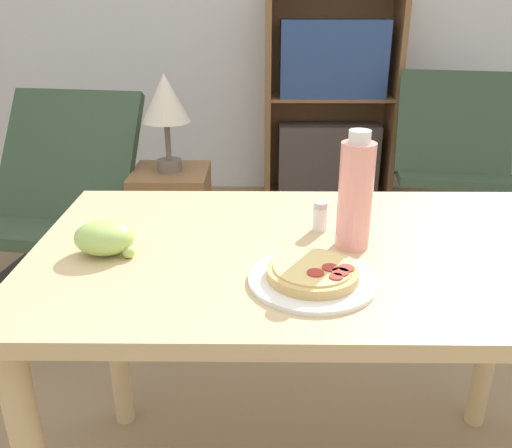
{
  "coord_description": "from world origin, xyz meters",
  "views": [
    {
      "loc": [
        -0.11,
        -1.13,
        1.29
      ],
      "look_at": [
        -0.12,
        -0.06,
        0.84
      ],
      "focal_mm": 38.0,
      "sensor_mm": 36.0,
      "label": 1
    }
  ],
  "objects_px": {
    "grape_bunch": "(105,238)",
    "bookshelf": "(330,106)",
    "salt_shaker": "(320,217)",
    "table_lamp": "(165,103)",
    "pizza_on_plate": "(313,276)",
    "lounge_chair_far": "(450,185)",
    "drink_bottle": "(355,194)",
    "lounge_chair_near": "(60,234)",
    "side_table": "(173,227)"
  },
  "relations": [
    {
      "from": "drink_bottle",
      "to": "lounge_chair_near",
      "type": "height_order",
      "value": "drink_bottle"
    },
    {
      "from": "salt_shaker",
      "to": "bookshelf",
      "type": "bearing_deg",
      "value": 82.53
    },
    {
      "from": "drink_bottle",
      "to": "bookshelf",
      "type": "bearing_deg",
      "value": 84.23
    },
    {
      "from": "table_lamp",
      "to": "lounge_chair_far",
      "type": "bearing_deg",
      "value": 22.06
    },
    {
      "from": "drink_bottle",
      "to": "side_table",
      "type": "bearing_deg",
      "value": 116.2
    },
    {
      "from": "drink_bottle",
      "to": "side_table",
      "type": "distance_m",
      "value": 1.52
    },
    {
      "from": "grape_bunch",
      "to": "side_table",
      "type": "xyz_separation_m",
      "value": [
        -0.08,
        1.29,
        -0.53
      ]
    },
    {
      "from": "grape_bunch",
      "to": "salt_shaker",
      "type": "bearing_deg",
      "value": 15.18
    },
    {
      "from": "salt_shaker",
      "to": "lounge_chair_far",
      "type": "distance_m",
      "value": 2.07
    },
    {
      "from": "lounge_chair_far",
      "to": "grape_bunch",
      "type": "bearing_deg",
      "value": -115.59
    },
    {
      "from": "salt_shaker",
      "to": "table_lamp",
      "type": "relative_size",
      "value": 0.17
    },
    {
      "from": "grape_bunch",
      "to": "drink_bottle",
      "type": "height_order",
      "value": "drink_bottle"
    },
    {
      "from": "pizza_on_plate",
      "to": "salt_shaker",
      "type": "height_order",
      "value": "salt_shaker"
    },
    {
      "from": "drink_bottle",
      "to": "salt_shaker",
      "type": "distance_m",
      "value": 0.14
    },
    {
      "from": "pizza_on_plate",
      "to": "lounge_chair_near",
      "type": "height_order",
      "value": "lounge_chair_near"
    },
    {
      "from": "salt_shaker",
      "to": "table_lamp",
      "type": "distance_m",
      "value": 1.29
    },
    {
      "from": "grape_bunch",
      "to": "bookshelf",
      "type": "bearing_deg",
      "value": 72.68
    },
    {
      "from": "bookshelf",
      "to": "side_table",
      "type": "relative_size",
      "value": 2.41
    },
    {
      "from": "lounge_chair_far",
      "to": "bookshelf",
      "type": "distance_m",
      "value": 0.94
    },
    {
      "from": "pizza_on_plate",
      "to": "table_lamp",
      "type": "xyz_separation_m",
      "value": [
        -0.51,
        1.41,
        0.07
      ]
    },
    {
      "from": "grape_bunch",
      "to": "lounge_chair_far",
      "type": "height_order",
      "value": "lounge_chair_far"
    },
    {
      "from": "pizza_on_plate",
      "to": "drink_bottle",
      "type": "relative_size",
      "value": 0.96
    },
    {
      "from": "pizza_on_plate",
      "to": "grape_bunch",
      "type": "distance_m",
      "value": 0.45
    },
    {
      "from": "grape_bunch",
      "to": "bookshelf",
      "type": "relative_size",
      "value": 0.1
    },
    {
      "from": "side_table",
      "to": "bookshelf",
      "type": "bearing_deg",
      "value": 54.91
    },
    {
      "from": "grape_bunch",
      "to": "lounge_chair_far",
      "type": "xyz_separation_m",
      "value": [
        1.41,
        1.89,
        -0.52
      ]
    },
    {
      "from": "side_table",
      "to": "table_lamp",
      "type": "relative_size",
      "value": 1.3
    },
    {
      "from": "drink_bottle",
      "to": "lounge_chair_near",
      "type": "distance_m",
      "value": 1.71
    },
    {
      "from": "salt_shaker",
      "to": "lounge_chair_far",
      "type": "bearing_deg",
      "value": 61.89
    },
    {
      "from": "pizza_on_plate",
      "to": "grape_bunch",
      "type": "xyz_separation_m",
      "value": [
        -0.43,
        0.12,
        0.02
      ]
    },
    {
      "from": "pizza_on_plate",
      "to": "lounge_chair_near",
      "type": "xyz_separation_m",
      "value": [
        -1.01,
        1.31,
        -0.5
      ]
    },
    {
      "from": "pizza_on_plate",
      "to": "side_table",
      "type": "relative_size",
      "value": 0.45
    },
    {
      "from": "pizza_on_plate",
      "to": "lounge_chair_far",
      "type": "relative_size",
      "value": 0.29
    },
    {
      "from": "grape_bunch",
      "to": "side_table",
      "type": "height_order",
      "value": "grape_bunch"
    },
    {
      "from": "salt_shaker",
      "to": "lounge_chair_far",
      "type": "xyz_separation_m",
      "value": [
        0.94,
        1.77,
        -0.52
      ]
    },
    {
      "from": "lounge_chair_near",
      "to": "lounge_chair_far",
      "type": "xyz_separation_m",
      "value": [
        1.99,
        0.71,
        0.0
      ]
    },
    {
      "from": "pizza_on_plate",
      "to": "lounge_chair_far",
      "type": "distance_m",
      "value": 2.3
    },
    {
      "from": "pizza_on_plate",
      "to": "lounge_chair_near",
      "type": "distance_m",
      "value": 1.73
    },
    {
      "from": "pizza_on_plate",
      "to": "grape_bunch",
      "type": "bearing_deg",
      "value": 164.12
    },
    {
      "from": "bookshelf",
      "to": "pizza_on_plate",
      "type": "bearing_deg",
      "value": -97.58
    },
    {
      "from": "lounge_chair_far",
      "to": "salt_shaker",
      "type": "bearing_deg",
      "value": -106.93
    },
    {
      "from": "pizza_on_plate",
      "to": "salt_shaker",
      "type": "xyz_separation_m",
      "value": [
        0.04,
        0.25,
        0.02
      ]
    },
    {
      "from": "drink_bottle",
      "to": "salt_shaker",
      "type": "height_order",
      "value": "drink_bottle"
    },
    {
      "from": "lounge_chair_near",
      "to": "salt_shaker",
      "type": "bearing_deg",
      "value": -36.46
    },
    {
      "from": "bookshelf",
      "to": "salt_shaker",
      "type": "bearing_deg",
      "value": -97.47
    },
    {
      "from": "grape_bunch",
      "to": "lounge_chair_near",
      "type": "xyz_separation_m",
      "value": [
        -0.58,
        1.18,
        -0.52
      ]
    },
    {
      "from": "grape_bunch",
      "to": "side_table",
      "type": "relative_size",
      "value": 0.24
    },
    {
      "from": "drink_bottle",
      "to": "bookshelf",
      "type": "xyz_separation_m",
      "value": [
        0.25,
        2.48,
        -0.28
      ]
    },
    {
      "from": "grape_bunch",
      "to": "side_table",
      "type": "bearing_deg",
      "value": 93.51
    },
    {
      "from": "grape_bunch",
      "to": "lounge_chair_near",
      "type": "distance_m",
      "value": 1.42
    }
  ]
}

